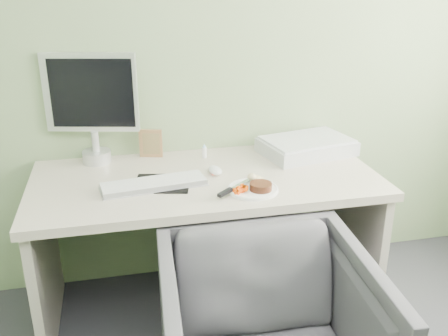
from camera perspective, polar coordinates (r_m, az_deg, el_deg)
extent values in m
plane|color=gray|center=(2.53, -3.92, 15.47)|extent=(3.50, 0.00, 3.50)
cube|color=beige|center=(2.33, -2.09, -1.39)|extent=(1.60, 0.75, 0.04)
cube|color=#A69C8D|center=(2.49, -19.70, -10.55)|extent=(0.04, 0.70, 0.69)
cube|color=#A69C8D|center=(2.72, 14.10, -7.06)|extent=(0.04, 0.70, 0.69)
cylinder|color=white|center=(2.17, 3.32, -2.46)|extent=(0.22, 0.22, 0.01)
cylinder|color=black|center=(2.15, 4.22, -2.12)|extent=(0.10, 0.10, 0.03)
ellipsoid|color=tan|center=(2.21, 3.71, -1.09)|extent=(0.10, 0.08, 0.05)
cube|color=#FF4D05|center=(2.13, 1.96, -2.26)|extent=(0.06, 0.05, 0.04)
cube|color=silver|center=(2.18, 1.94, -1.86)|extent=(0.11, 0.10, 0.01)
cube|color=black|center=(2.09, 0.13, -2.80)|extent=(0.08, 0.07, 0.02)
cube|color=black|center=(2.25, -7.09, -1.75)|extent=(0.29, 0.27, 0.00)
cube|color=white|center=(2.22, -8.01, -1.76)|extent=(0.47, 0.19, 0.02)
ellipsoid|color=white|center=(2.34, -1.01, -0.27)|extent=(0.07, 0.11, 0.04)
cube|color=#996C47|center=(2.56, -8.37, 2.80)|extent=(0.12, 0.04, 0.15)
cylinder|color=white|center=(2.54, -2.25, 1.79)|extent=(0.03, 0.03, 0.05)
cone|color=#91C4E8|center=(2.53, -2.27, 2.57)|extent=(0.02, 0.02, 0.02)
cube|color=silver|center=(2.63, 9.41, 2.40)|extent=(0.51, 0.39, 0.07)
cylinder|color=silver|center=(2.56, -14.32, 1.27)|extent=(0.14, 0.14, 0.06)
cylinder|color=silver|center=(2.53, -14.49, 2.96)|extent=(0.04, 0.04, 0.10)
cube|color=silver|center=(2.49, -15.00, 8.33)|extent=(0.44, 0.14, 0.38)
cube|color=black|center=(2.47, -15.01, 8.22)|extent=(0.39, 0.10, 0.33)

